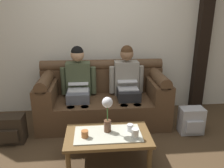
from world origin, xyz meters
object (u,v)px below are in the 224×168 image
at_px(couch, 103,99).
at_px(cup_near_right, 85,134).
at_px(cup_far_center, 135,133).
at_px(backpack_left, 11,129).
at_px(cup_near_left, 130,128).
at_px(coffee_table, 108,138).
at_px(backpack_right, 191,121).
at_px(person_right, 127,82).
at_px(person_left, 78,83).
at_px(flower_vase, 108,111).

height_order(couch, cup_near_right, couch).
xyz_separation_m(cup_far_center, backpack_left, (-1.59, 0.65, -0.24)).
distance_m(cup_near_right, backpack_left, 1.20).
bearing_deg(cup_near_right, cup_near_left, 10.26).
xyz_separation_m(coffee_table, backpack_right, (1.27, 0.56, -0.13)).
height_order(person_right, cup_near_right, person_right).
bearing_deg(cup_near_left, cup_far_center, -78.87).
bearing_deg(person_left, coffee_table, -70.38).
distance_m(person_left, cup_near_right, 1.17).
xyz_separation_m(person_left, cup_near_left, (0.65, -1.04, -0.24)).
distance_m(couch, flower_vase, 1.06).
bearing_deg(cup_near_left, backpack_right, 27.18).
relative_size(couch, backpack_left, 5.16).
xyz_separation_m(flower_vase, backpack_left, (-1.29, 0.49, -0.45)).
xyz_separation_m(cup_near_left, cup_near_right, (-0.53, -0.10, -0.00)).
bearing_deg(cup_far_center, cup_near_left, 101.13).
height_order(person_left, backpack_right, person_left).
relative_size(person_left, cup_near_left, 14.47).
bearing_deg(flower_vase, cup_far_center, -29.30).
bearing_deg(cup_near_left, person_left, 122.21).
relative_size(backpack_right, backpack_left, 1.01).
distance_m(coffee_table, cup_near_left, 0.29).
xyz_separation_m(cup_near_left, backpack_right, (1.00, 0.51, -0.22)).
xyz_separation_m(couch, person_right, (0.39, -0.00, 0.28)).
height_order(cup_near_right, backpack_right, cup_near_right).
bearing_deg(cup_near_right, backpack_right, 21.70).
relative_size(flower_vase, cup_far_center, 3.96).
bearing_deg(person_right, backpack_left, -162.06).
distance_m(backpack_right, backpack_left, 2.56).
bearing_deg(cup_near_left, person_right, 83.54).
bearing_deg(backpack_right, flower_vase, -158.31).
bearing_deg(cup_far_center, coffee_table, 159.26).
xyz_separation_m(flower_vase, backpack_right, (1.27, 0.50, -0.45)).
bearing_deg(person_left, cup_near_right, -83.95).
bearing_deg(person_left, backpack_right, -17.53).
distance_m(coffee_table, backpack_left, 1.40).
xyz_separation_m(couch, person_left, (-0.39, -0.00, 0.28)).
distance_m(person_left, person_right, 0.77).
distance_m(person_left, coffee_table, 1.20).
bearing_deg(person_right, backpack_right, -30.58).
bearing_deg(flower_vase, person_left, 110.63).
bearing_deg(cup_near_right, backpack_left, 149.96).
height_order(couch, backpack_left, couch).
distance_m(flower_vase, backpack_left, 1.45).
bearing_deg(backpack_left, person_left, 30.99).
xyz_separation_m(cup_near_right, cup_far_center, (0.56, -0.06, 0.01)).
distance_m(cup_near_right, cup_far_center, 0.57).
xyz_separation_m(person_left, backpack_right, (1.66, -0.52, -0.47)).
bearing_deg(person_right, flower_vase, -110.50).
xyz_separation_m(flower_vase, cup_near_right, (-0.27, -0.11, -0.23)).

